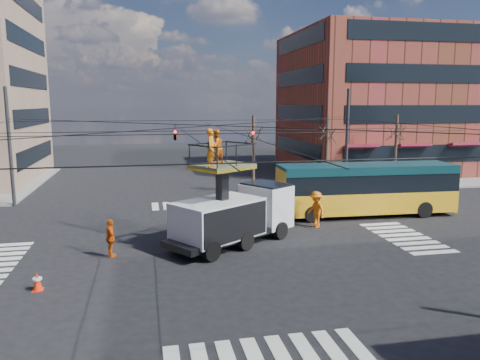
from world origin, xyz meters
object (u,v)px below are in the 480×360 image
utility_truck (234,205)px  worker_ground (111,238)px  flagger (316,209)px  city_bus (366,188)px  traffic_cone (37,281)px

utility_truck → worker_ground: utility_truck is taller
utility_truck → flagger: (5.07, 2.06, -0.92)m
worker_ground → flagger: size_ratio=0.86×
utility_truck → city_bus: size_ratio=0.64×
utility_truck → worker_ground: bearing=155.0°
utility_truck → flagger: utility_truck is taller
worker_ground → utility_truck: bearing=-96.7°
utility_truck → traffic_cone: utility_truck is taller
utility_truck → traffic_cone: size_ratio=10.01×
city_bus → worker_ground: (-14.98, -5.15, -0.84)m
traffic_cone → worker_ground: bearing=54.5°
traffic_cone → worker_ground: (2.45, 3.43, 0.53)m
worker_ground → flagger: bearing=-90.6°
city_bus → flagger: size_ratio=5.35×
utility_truck → flagger: size_ratio=3.43×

